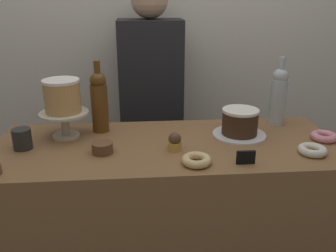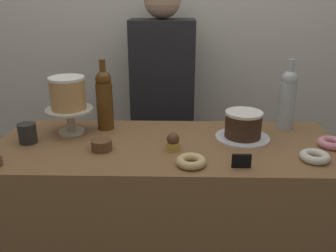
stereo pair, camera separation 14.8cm
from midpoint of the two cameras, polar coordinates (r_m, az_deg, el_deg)
name	(u,v)px [view 1 (the left image)]	position (r m, az deg, el deg)	size (l,w,h in m)	color
back_wall	(156,34)	(2.26, -3.82, 14.49)	(6.00, 0.05, 2.60)	silver
display_counter	(168,235)	(1.75, -2.54, -17.13)	(1.46, 0.58, 0.93)	brown
cake_stand_pedestal	(65,120)	(1.64, -18.69, 0.88)	(0.21, 0.21, 0.12)	beige
white_layer_cake	(62,96)	(1.61, -19.12, 4.52)	(0.16, 0.16, 0.14)	tan
silver_serving_platter	(239,135)	(1.61, 8.71, -1.43)	(0.24, 0.24, 0.01)	white
chocolate_round_cake	(240,122)	(1.59, 8.83, 0.65)	(0.16, 0.16, 0.11)	#3D2619
wine_bottle_clear	(279,95)	(1.75, 14.95, 4.70)	(0.08, 0.08, 0.33)	#B2BCC1
wine_bottle_amber	(99,101)	(1.65, -13.48, 3.90)	(0.08, 0.08, 0.33)	#5B3814
cupcake_chocolate	(175,142)	(1.44, -1.87, -2.61)	(0.06, 0.06, 0.07)	gold
donut_sugar	(312,150)	(1.49, 19.49, -3.71)	(0.11, 0.11, 0.03)	silver
donut_pink	(324,136)	(1.65, 21.37, -1.61)	(0.11, 0.11, 0.03)	pink
donut_glazed	(196,160)	(1.33, 1.39, -5.54)	(0.11, 0.11, 0.03)	#E0C17F
cookie_stack	(102,148)	(1.45, -13.32, -3.46)	(0.08, 0.08, 0.04)	brown
price_sign_chalkboard	(246,157)	(1.34, 9.25, -5.05)	(0.07, 0.01, 0.05)	black
coffee_cup_ceramic	(22,139)	(1.59, -24.82, -1.99)	(0.08, 0.08, 0.09)	#282828
barista_figure	(151,117)	(2.14, -4.64, 1.43)	(0.36, 0.22, 1.60)	black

